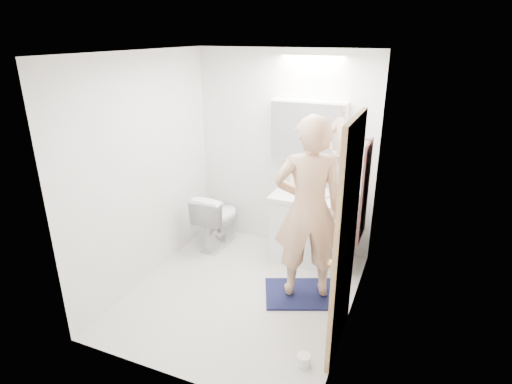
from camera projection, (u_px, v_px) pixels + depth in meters
The scene contains 23 objects.
floor at pixel (242, 292), 4.38m from camera, with size 2.50×2.50×0.00m, color silver.
ceiling at pixel (239, 52), 3.51m from camera, with size 2.50×2.50×0.00m, color white.
wall_back at pixel (284, 152), 5.02m from camera, with size 2.50×2.50×0.00m, color white.
wall_front at pixel (165, 243), 2.87m from camera, with size 2.50×2.50×0.00m, color white.
wall_left at pixel (145, 171), 4.34m from camera, with size 2.50×2.50×0.00m, color white.
wall_right at pixel (358, 202), 3.55m from camera, with size 2.50×2.50×0.00m, color white.
vanity_cabinet at pixel (313, 229), 4.90m from camera, with size 0.90×0.55×0.78m, color white.
countertop at pixel (315, 197), 4.75m from camera, with size 0.95×0.58×0.04m, color white.
sink_basin at pixel (315, 193), 4.76m from camera, with size 0.36×0.36×0.03m, color white.
faucet at pixel (320, 183), 4.90m from camera, with size 0.02×0.02×0.16m, color silver.
medicine_cabinet at pixel (308, 131), 4.74m from camera, with size 0.88×0.14×0.70m, color white.
mirror_panel at pixel (306, 133), 4.67m from camera, with size 0.84×0.01×0.66m, color silver.
toilet at pixel (218, 219), 5.24m from camera, with size 0.40×0.70×0.72m, color white.
bath_rug at pixel (304, 294), 4.34m from camera, with size 0.80×0.55×0.02m, color #181440.
person at pixel (308, 209), 3.99m from camera, with size 0.67×0.44×1.84m, color tan.
door at pixel (346, 241), 3.33m from camera, with size 0.04×0.80×2.00m, color tan.
door_knob at pixel (332, 263), 3.10m from camera, with size 0.06×0.06×0.06m, color gold.
towel at pixel (365, 192), 4.07m from camera, with size 0.02×0.42×1.00m, color #121F39.
towel_hook at pixel (369, 140), 3.88m from camera, with size 0.02×0.02×0.07m, color silver.
soap_bottle_a at pixel (292, 179), 4.95m from camera, with size 0.08×0.08×0.21m, color beige.
soap_bottle_b at pixel (305, 182), 4.93m from camera, with size 0.07×0.07×0.16m, color #63A4D6.
toothbrush_cup at pixel (336, 189), 4.79m from camera, with size 0.10×0.10×0.09m, color #3B66B3.
toilet_paper_roll at pixel (304, 360), 3.40m from camera, with size 0.11×0.11×0.10m, color white.
Camera 1 is at (1.56, -3.36, 2.56)m, focal length 29.23 mm.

